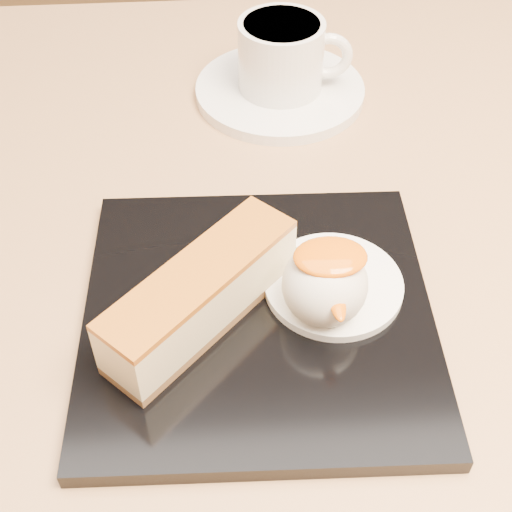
{
  "coord_description": "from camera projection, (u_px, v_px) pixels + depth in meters",
  "views": [
    {
      "loc": [
        -0.04,
        -0.33,
        1.08
      ],
      "look_at": [
        -0.01,
        -0.02,
        0.76
      ],
      "focal_mm": 50.0,
      "sensor_mm": 36.0,
      "label": 1
    }
  ],
  "objects": [
    {
      "name": "table",
      "position": [
        271.0,
        394.0,
        0.6
      ],
      "size": [
        0.8,
        0.8,
        0.72
      ],
      "color": "black",
      "rests_on": "ground"
    },
    {
      "name": "dessert_plate",
      "position": [
        258.0,
        315.0,
        0.45
      ],
      "size": [
        0.23,
        0.23,
        0.01
      ],
      "primitive_type": "cube",
      "rotation": [
        0.0,
        0.0,
        -0.03
      ],
      "color": "black",
      "rests_on": "table"
    },
    {
      "name": "cheesecake",
      "position": [
        201.0,
        295.0,
        0.43
      ],
      "size": [
        0.12,
        0.13,
        0.04
      ],
      "rotation": [
        0.0,
        0.0,
        0.81
      ],
      "color": "brown",
      "rests_on": "dessert_plate"
    },
    {
      "name": "cream_smear",
      "position": [
        333.0,
        284.0,
        0.46
      ],
      "size": [
        0.09,
        0.09,
        0.01
      ],
      "primitive_type": "cylinder",
      "color": "white",
      "rests_on": "dessert_plate"
    },
    {
      "name": "ice_cream_scoop",
      "position": [
        325.0,
        285.0,
        0.43
      ],
      "size": [
        0.05,
        0.05,
        0.05
      ],
      "primitive_type": "sphere",
      "color": "white",
      "rests_on": "cream_smear"
    },
    {
      "name": "mango_sauce",
      "position": [
        330.0,
        257.0,
        0.42
      ],
      "size": [
        0.04,
        0.03,
        0.01
      ],
      "primitive_type": "ellipsoid",
      "color": "#E46307",
      "rests_on": "ice_cream_scoop"
    },
    {
      "name": "mint_sprig",
      "position": [
        285.0,
        255.0,
        0.47
      ],
      "size": [
        0.03,
        0.02,
        0.0
      ],
      "color": "#378A2D",
      "rests_on": "cream_smear"
    },
    {
      "name": "saucer",
      "position": [
        280.0,
        91.0,
        0.64
      ],
      "size": [
        0.15,
        0.15,
        0.01
      ],
      "primitive_type": "cylinder",
      "color": "white",
      "rests_on": "table"
    },
    {
      "name": "coffee_cup",
      "position": [
        283.0,
        54.0,
        0.61
      ],
      "size": [
        0.1,
        0.07,
        0.06
      ],
      "rotation": [
        0.0,
        0.0,
        -0.09
      ],
      "color": "white",
      "rests_on": "saucer"
    }
  ]
}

